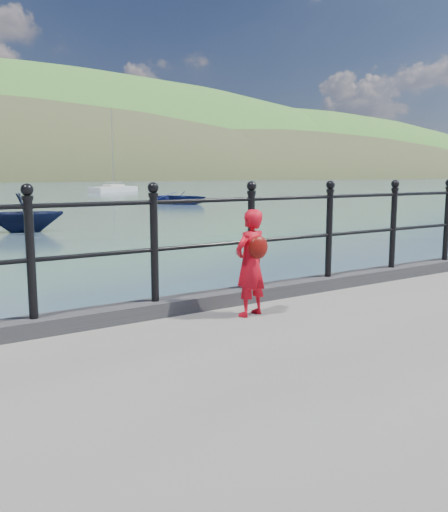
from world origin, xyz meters
TOP-DOWN VIEW (x-y plane):
  - ground at (0.00, 0.00)m, footprint 600.00×600.00m
  - kerb at (0.00, -0.15)m, footprint 60.00×0.30m
  - railing at (0.00, -0.15)m, footprint 18.11×0.11m
  - child at (0.20, -0.68)m, footprint 0.44×0.36m
  - launch_blue at (18.06, 33.15)m, footprint 5.32×6.01m
  - launch_navy at (2.54, 18.38)m, footprint 3.66×3.36m
  - sailboat_far at (24.64, 63.06)m, footprint 7.76×5.55m

SIDE VIEW (x-z plane):
  - ground at x=0.00m, z-range 0.00..0.00m
  - sailboat_far at x=24.64m, z-range -5.06..5.74m
  - launch_blue at x=18.06m, z-range 0.00..1.03m
  - launch_navy at x=2.54m, z-range 0.00..1.63m
  - kerb at x=0.00m, z-range 1.00..1.15m
  - child at x=0.20m, z-range 1.01..2.09m
  - railing at x=0.00m, z-range 1.23..2.42m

